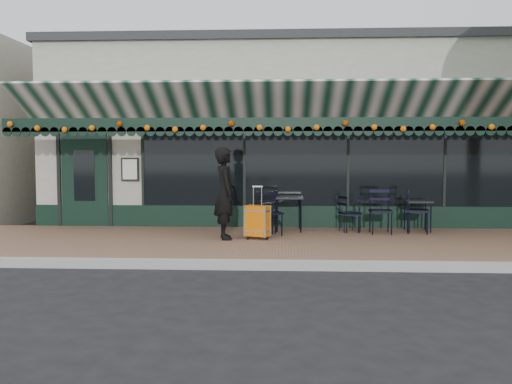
{
  "coord_description": "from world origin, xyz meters",
  "views": [
    {
      "loc": [
        -0.09,
        -8.63,
        1.82
      ],
      "look_at": [
        -0.61,
        1.6,
        1.13
      ],
      "focal_mm": 38.0,
      "sensor_mm": 36.0,
      "label": 1
    }
  ],
  "objects_px": {
    "cafe_table_b": "(289,200)",
    "chair_b_left": "(266,211)",
    "suitcase": "(258,221)",
    "chair_b_right": "(350,213)",
    "chair_a_front": "(381,211)",
    "chair_a_right": "(418,211)",
    "chair_b_front": "(270,214)",
    "woman": "(225,193)",
    "chair_a_left": "(352,215)",
    "cafe_table_a": "(418,204)"
  },
  "relations": [
    {
      "from": "cafe_table_b",
      "to": "chair_b_front",
      "type": "distance_m",
      "value": 0.85
    },
    {
      "from": "woman",
      "to": "chair_b_front",
      "type": "height_order",
      "value": "woman"
    },
    {
      "from": "chair_a_left",
      "to": "chair_b_left",
      "type": "height_order",
      "value": "chair_b_left"
    },
    {
      "from": "woman",
      "to": "cafe_table_a",
      "type": "bearing_deg",
      "value": -86.48
    },
    {
      "from": "chair_b_front",
      "to": "suitcase",
      "type": "bearing_deg",
      "value": -138.42
    },
    {
      "from": "woman",
      "to": "chair_a_front",
      "type": "distance_m",
      "value": 3.4
    },
    {
      "from": "suitcase",
      "to": "chair_a_front",
      "type": "bearing_deg",
      "value": 41.11
    },
    {
      "from": "chair_b_front",
      "to": "chair_b_right",
      "type": "bearing_deg",
      "value": -1.91
    },
    {
      "from": "woman",
      "to": "chair_a_left",
      "type": "relative_size",
      "value": 2.4
    },
    {
      "from": "chair_a_left",
      "to": "chair_b_right",
      "type": "relative_size",
      "value": 0.95
    },
    {
      "from": "cafe_table_a",
      "to": "chair_b_right",
      "type": "height_order",
      "value": "chair_b_right"
    },
    {
      "from": "chair_b_left",
      "to": "chair_a_front",
      "type": "bearing_deg",
      "value": 98.73
    },
    {
      "from": "chair_a_right",
      "to": "cafe_table_a",
      "type": "bearing_deg",
      "value": -3.34
    },
    {
      "from": "chair_a_right",
      "to": "chair_b_left",
      "type": "relative_size",
      "value": 1.03
    },
    {
      "from": "cafe_table_a",
      "to": "chair_a_right",
      "type": "xyz_separation_m",
      "value": [
        -0.08,
        -0.34,
        -0.13
      ]
    },
    {
      "from": "suitcase",
      "to": "chair_a_right",
      "type": "bearing_deg",
      "value": 38.55
    },
    {
      "from": "chair_a_left",
      "to": "chair_a_right",
      "type": "distance_m",
      "value": 1.4
    },
    {
      "from": "woman",
      "to": "chair_b_left",
      "type": "height_order",
      "value": "woman"
    },
    {
      "from": "woman",
      "to": "cafe_table_a",
      "type": "height_order",
      "value": "woman"
    },
    {
      "from": "chair_b_left",
      "to": "chair_a_left",
      "type": "bearing_deg",
      "value": 104.28
    },
    {
      "from": "suitcase",
      "to": "chair_a_left",
      "type": "distance_m",
      "value": 2.27
    },
    {
      "from": "chair_b_right",
      "to": "chair_b_front",
      "type": "xyz_separation_m",
      "value": [
        -1.73,
        -0.65,
        0.06
      ]
    },
    {
      "from": "woman",
      "to": "cafe_table_b",
      "type": "height_order",
      "value": "woman"
    },
    {
      "from": "suitcase",
      "to": "cafe_table_b",
      "type": "bearing_deg",
      "value": 84.62
    },
    {
      "from": "cafe_table_b",
      "to": "chair_b_front",
      "type": "height_order",
      "value": "chair_b_front"
    },
    {
      "from": "chair_a_left",
      "to": "chair_b_left",
      "type": "distance_m",
      "value": 1.88
    },
    {
      "from": "suitcase",
      "to": "chair_a_right",
      "type": "relative_size",
      "value": 1.1
    },
    {
      "from": "chair_a_front",
      "to": "chair_b_left",
      "type": "xyz_separation_m",
      "value": [
        -2.47,
        0.05,
        -0.01
      ]
    },
    {
      "from": "chair_b_left",
      "to": "chair_b_front",
      "type": "relative_size",
      "value": 1.01
    },
    {
      "from": "woman",
      "to": "chair_a_right",
      "type": "height_order",
      "value": "woman"
    },
    {
      "from": "cafe_table_a",
      "to": "chair_a_front",
      "type": "bearing_deg",
      "value": -153.64
    },
    {
      "from": "suitcase",
      "to": "chair_b_front",
      "type": "height_order",
      "value": "suitcase"
    },
    {
      "from": "cafe_table_a",
      "to": "chair_a_front",
      "type": "distance_m",
      "value": 1.0
    },
    {
      "from": "chair_b_right",
      "to": "chair_b_front",
      "type": "distance_m",
      "value": 1.85
    },
    {
      "from": "cafe_table_b",
      "to": "chair_b_right",
      "type": "height_order",
      "value": "chair_b_right"
    },
    {
      "from": "cafe_table_a",
      "to": "chair_a_left",
      "type": "height_order",
      "value": "chair_a_left"
    },
    {
      "from": "cafe_table_b",
      "to": "chair_a_left",
      "type": "xyz_separation_m",
      "value": [
        1.37,
        -0.14,
        -0.31
      ]
    },
    {
      "from": "cafe_table_a",
      "to": "chair_a_left",
      "type": "bearing_deg",
      "value": -170.65
    },
    {
      "from": "chair_a_right",
      "to": "chair_b_left",
      "type": "distance_m",
      "value": 3.27
    },
    {
      "from": "chair_b_right",
      "to": "chair_a_front",
      "type": "bearing_deg",
      "value": -134.83
    },
    {
      "from": "woman",
      "to": "chair_b_right",
      "type": "bearing_deg",
      "value": -80.5
    },
    {
      "from": "cafe_table_b",
      "to": "chair_a_front",
      "type": "relative_size",
      "value": 0.8
    },
    {
      "from": "woman",
      "to": "suitcase",
      "type": "bearing_deg",
      "value": -103.17
    },
    {
      "from": "chair_b_left",
      "to": "cafe_table_b",
      "type": "bearing_deg",
      "value": 128.95
    },
    {
      "from": "suitcase",
      "to": "chair_a_left",
      "type": "xyz_separation_m",
      "value": [
        2.01,
        1.07,
        0.03
      ]
    },
    {
      "from": "cafe_table_b",
      "to": "chair_b_left",
      "type": "height_order",
      "value": "chair_b_left"
    },
    {
      "from": "suitcase",
      "to": "chair_b_left",
      "type": "bearing_deg",
      "value": 104.43
    },
    {
      "from": "chair_a_front",
      "to": "chair_b_right",
      "type": "xyz_separation_m",
      "value": [
        -0.62,
        0.27,
        -0.07
      ]
    },
    {
      "from": "chair_a_front",
      "to": "chair_b_front",
      "type": "distance_m",
      "value": 2.39
    },
    {
      "from": "woman",
      "to": "chair_a_left",
      "type": "bearing_deg",
      "value": -82.07
    }
  ]
}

